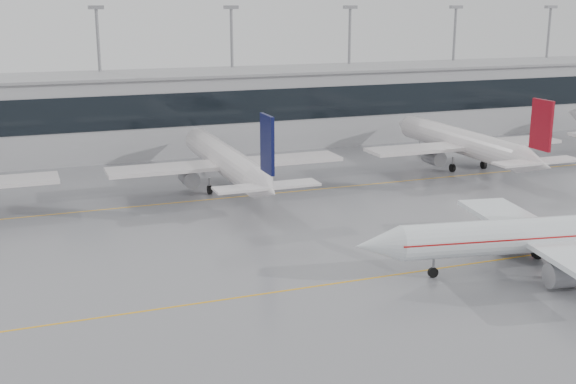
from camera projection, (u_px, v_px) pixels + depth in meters
name	position (u px, v px, depth m)	size (l,w,h in m)	color
ground	(338.00, 283.00, 60.61)	(320.00, 320.00, 0.00)	gray
taxi_line_main	(338.00, 283.00, 60.61)	(120.00, 0.25, 0.01)	#EDA417
taxi_line_north	(236.00, 197.00, 87.77)	(120.00, 0.25, 0.01)	#EDA417
terminal	(177.00, 113.00, 115.24)	(180.00, 15.00, 12.00)	#A0A0A4
terminal_glass	(188.00, 109.00, 108.03)	(180.00, 0.20, 5.00)	black
terminal_roof	(176.00, 73.00, 113.68)	(182.00, 16.00, 0.40)	gray
light_masts	(168.00, 63.00, 118.82)	(156.40, 1.00, 22.60)	gray
air_canada_jet	(543.00, 236.00, 62.94)	(33.10, 25.89, 10.04)	white
parked_jet_c	(227.00, 161.00, 90.18)	(29.64, 36.96, 11.72)	silver
parked_jet_d	(465.00, 143.00, 102.17)	(29.64, 36.96, 11.72)	silver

